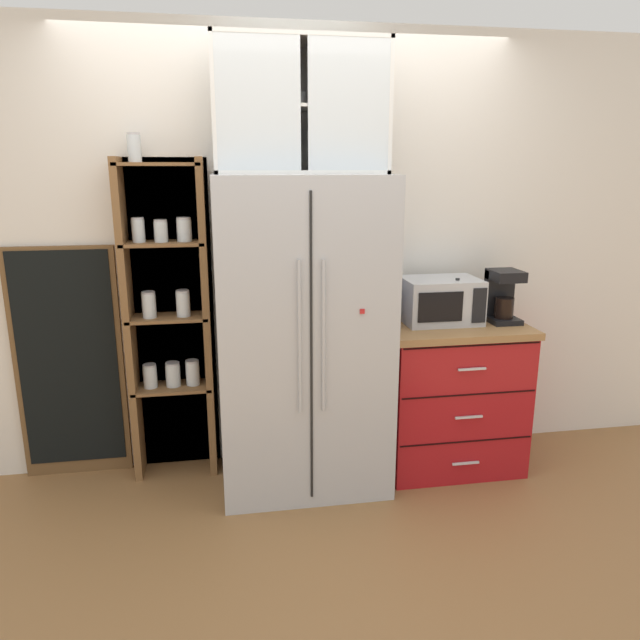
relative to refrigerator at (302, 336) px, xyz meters
The scene contains 12 objects.
ground_plane 0.87m from the refrigerator, 90.00° to the right, with size 10.73×10.73×0.00m, color olive.
wall_back_cream 0.55m from the refrigerator, 90.00° to the left, with size 5.02×0.10×2.55m, color silver.
refrigerator is the anchor object (origin of this frame).
pantry_shelf_column 0.79m from the refrigerator, 159.64° to the left, with size 0.51×0.25×1.95m.
counter_cabinet 1.00m from the refrigerator, ahead, with size 0.83×0.59×0.89m.
microwave 0.85m from the refrigerator, ahead, with size 0.44×0.33×0.26m.
coffee_maker 1.21m from the refrigerator, ahead, with size 0.17×0.20×0.31m.
mug_charcoal 0.91m from the refrigerator, ahead, with size 0.12×0.08×0.09m.
bottle_clear 0.91m from the refrigerator, ahead, with size 0.06×0.06×0.27m.
bottle_cobalt 0.58m from the refrigerator, 11.52° to the left, with size 0.07×0.07×0.28m.
upper_cabinet 1.20m from the refrigerator, 90.00° to the left, with size 0.89×0.32×0.66m.
chalkboard_menu 1.36m from the refrigerator, 167.04° to the left, with size 0.60×0.04×1.36m.
Camera 1 is at (-0.43, -3.09, 1.78)m, focal length 33.17 mm.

